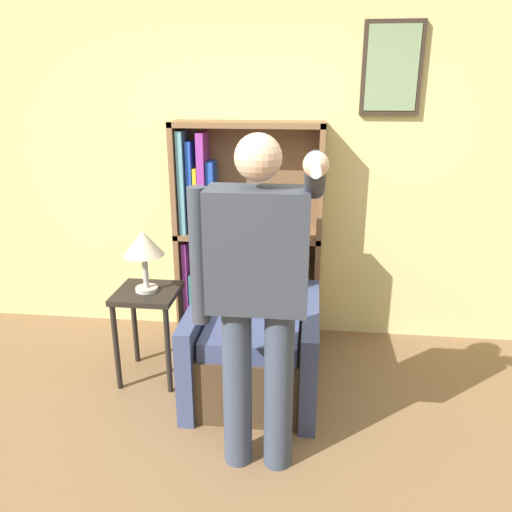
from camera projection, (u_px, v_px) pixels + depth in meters
The scene contains 6 objects.
wall_back at pixel (263, 158), 3.77m from camera, with size 8.00×0.11×2.80m.
bookcase at pixel (231, 236), 3.83m from camera, with size 1.11×0.28×1.69m.
armchair at pixel (256, 335), 3.31m from camera, with size 0.81×0.93×1.20m.
person_standing at pixel (257, 289), 2.37m from camera, with size 0.62×0.78×1.74m.
side_table at pixel (148, 308), 3.33m from camera, with size 0.40×0.40×0.64m.
table_lamp at pixel (143, 246), 3.19m from camera, with size 0.26×0.26×0.41m.
Camera 1 is at (0.40, -1.76, 1.93)m, focal length 35.00 mm.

